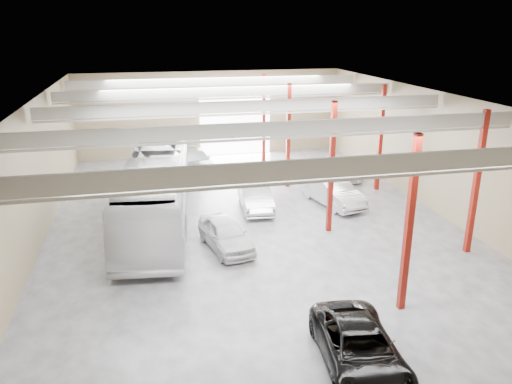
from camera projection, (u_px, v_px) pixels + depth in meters
name	position (u px, v px, depth m)	size (l,w,h in m)	color
depot_shell	(252.00, 134.00, 27.00)	(22.12, 32.12, 7.06)	#424246
coach_bus	(156.00, 193.00, 27.06)	(3.22, 13.78, 3.84)	silver
black_sedan	(360.00, 349.00, 16.01)	(2.40, 5.20, 1.44)	black
car_row_a	(226.00, 234.00, 24.68)	(1.78, 4.43, 1.51)	silver
car_row_b	(255.00, 196.00, 30.04)	(1.68, 4.83, 1.59)	#BBBAC0
car_row_c	(195.00, 160.00, 37.93)	(2.24, 5.50, 1.60)	slate
car_right_near	(332.00, 191.00, 30.75)	(1.80, 5.16, 1.70)	#BCBCC1
car_right_far	(343.00, 168.00, 36.17)	(1.77, 4.41, 1.50)	white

